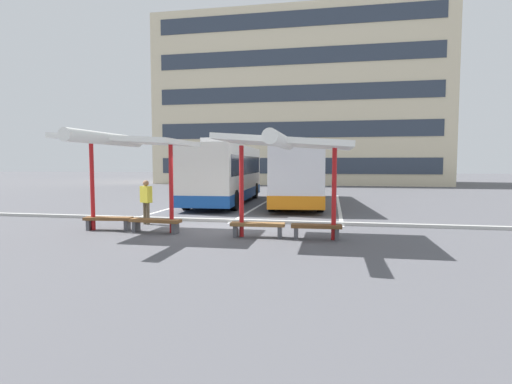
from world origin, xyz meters
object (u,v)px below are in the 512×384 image
at_px(waiting_shelter_0, 126,142).
at_px(bench_3, 316,228).
at_px(bench_0, 108,220).
at_px(waiting_shelter_1, 286,144).
at_px(coach_bus_0, 225,174).
at_px(coach_bus_1, 296,175).
at_px(waiting_passenger_0, 146,199).
at_px(bench_1, 155,223).
at_px(bench_2, 258,226).

height_order(waiting_shelter_0, bench_3, waiting_shelter_0).
relative_size(bench_0, waiting_shelter_1, 0.32).
xyz_separation_m(coach_bus_0, coach_bus_1, (3.96, 0.76, -0.06)).
xyz_separation_m(coach_bus_1, waiting_passenger_0, (-4.81, -8.93, -0.68)).
bearing_deg(coach_bus_0, waiting_shelter_0, -93.67).
bearing_deg(coach_bus_1, bench_1, -109.28).
relative_size(waiting_shelter_1, bench_2, 3.02).
relative_size(bench_0, bench_3, 1.09).
height_order(waiting_shelter_0, bench_1, waiting_shelter_0).
bearing_deg(bench_2, waiting_shelter_0, -179.64).
bearing_deg(coach_bus_1, bench_2, -91.30).
bearing_deg(coach_bus_0, waiting_shelter_1, -65.71).
xyz_separation_m(bench_1, bench_2, (3.45, -0.14, -0.00)).
relative_size(bench_0, waiting_passenger_0, 1.00).
distance_m(coach_bus_1, bench_0, 11.83).
bearing_deg(bench_0, waiting_shelter_0, -20.77).
bearing_deg(bench_1, waiting_passenger_0, 124.31).
distance_m(waiting_shelter_1, bench_3, 2.68).
relative_size(waiting_shelter_0, bench_0, 2.95).
bearing_deg(bench_2, waiting_shelter_1, -17.41).
relative_size(bench_0, bench_2, 0.97).
height_order(bench_0, waiting_shelter_1, waiting_shelter_1).
xyz_separation_m(coach_bus_0, bench_3, (5.51, -9.97, -1.37)).
relative_size(coach_bus_1, waiting_shelter_1, 2.22).
bearing_deg(bench_3, coach_bus_0, 118.95).
distance_m(waiting_shelter_0, bench_0, 2.80).
bearing_deg(bench_3, bench_0, 177.24).
bearing_deg(bench_3, waiting_shelter_0, -179.98).
height_order(waiting_shelter_0, waiting_passenger_0, waiting_shelter_0).
distance_m(bench_3, waiting_passenger_0, 6.64).
xyz_separation_m(coach_bus_0, waiting_shelter_1, (4.61, -10.22, 1.15)).
bearing_deg(bench_2, bench_0, 176.58).
bearing_deg(bench_3, coach_bus_1, 98.26).
height_order(bench_1, waiting_shelter_1, waiting_shelter_1).
bearing_deg(coach_bus_0, waiting_passenger_0, -95.95).
height_order(coach_bus_0, bench_2, coach_bus_0).
bearing_deg(bench_1, waiting_shelter_0, -169.33).
xyz_separation_m(waiting_shelter_0, bench_3, (6.15, 0.00, -2.64)).
xyz_separation_m(waiting_shelter_1, waiting_passenger_0, (-5.46, 2.05, -1.89)).
distance_m(waiting_shelter_0, bench_3, 6.69).
height_order(coach_bus_1, bench_1, coach_bus_1).
distance_m(coach_bus_0, bench_1, 9.90).
distance_m(bench_2, bench_3, 1.80).
bearing_deg(coach_bus_0, bench_0, -99.08).
xyz_separation_m(coach_bus_1, bench_0, (-5.50, -10.39, -1.30)).
distance_m(waiting_shelter_0, waiting_shelter_1, 5.26).
height_order(coach_bus_0, waiting_shelter_0, coach_bus_0).
xyz_separation_m(waiting_shelter_0, waiting_shelter_1, (5.25, -0.26, -0.12)).
bearing_deg(bench_3, waiting_passenger_0, 164.24).
relative_size(waiting_shelter_0, bench_3, 3.21).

